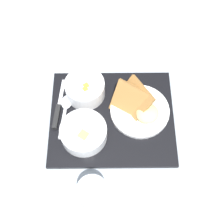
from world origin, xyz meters
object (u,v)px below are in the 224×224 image
(bowl_soup, at_px, (84,132))
(glass_water, at_px, (93,194))
(spoon, at_px, (66,108))
(plate_main, at_px, (139,108))
(bowl_salad, at_px, (85,88))
(knife, at_px, (57,113))

(bowl_soup, bearing_deg, glass_water, -81.27)
(bowl_soup, height_order, spoon, bowl_soup)
(plate_main, height_order, glass_water, plate_main)
(bowl_salad, relative_size, knife, 0.68)
(glass_water, bearing_deg, knife, 113.61)
(plate_main, relative_size, knife, 1.04)
(bowl_salad, distance_m, spoon, 0.09)
(glass_water, bearing_deg, spoon, 107.73)
(plate_main, distance_m, knife, 0.25)
(plate_main, distance_m, glass_water, 0.29)
(knife, bearing_deg, plate_main, -82.63)
(knife, height_order, spoon, knife)
(spoon, bearing_deg, bowl_salad, -41.80)
(plate_main, height_order, knife, plate_main)
(knife, xyz_separation_m, spoon, (0.02, 0.02, -0.00))
(bowl_salad, xyz_separation_m, glass_water, (0.02, -0.33, -0.01))
(bowl_salad, distance_m, bowl_soup, 0.15)
(bowl_soup, distance_m, knife, 0.11)
(bowl_salad, bearing_deg, plate_main, -22.58)
(plate_main, xyz_separation_m, glass_water, (-0.14, -0.26, 0.01))
(bowl_soup, relative_size, knife, 0.75)
(bowl_salad, height_order, knife, bowl_salad)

